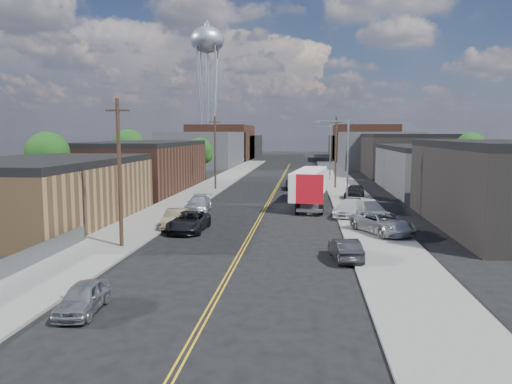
% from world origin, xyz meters
% --- Properties ---
extents(ground, '(260.00, 260.00, 0.00)m').
position_xyz_m(ground, '(0.00, 60.00, 0.00)').
color(ground, black).
rests_on(ground, ground).
extents(centerline, '(0.32, 120.00, 0.01)m').
position_xyz_m(centerline, '(0.00, 45.00, 0.01)').
color(centerline, gold).
rests_on(centerline, ground).
extents(sidewalk_left, '(5.00, 140.00, 0.15)m').
position_xyz_m(sidewalk_left, '(-9.50, 45.00, 0.07)').
color(sidewalk_left, slate).
rests_on(sidewalk_left, ground).
extents(sidewalk_right, '(5.00, 140.00, 0.15)m').
position_xyz_m(sidewalk_right, '(9.50, 45.00, 0.07)').
color(sidewalk_right, slate).
rests_on(sidewalk_right, ground).
extents(warehouse_tan, '(12.00, 22.00, 5.60)m').
position_xyz_m(warehouse_tan, '(-18.00, 18.00, 2.80)').
color(warehouse_tan, brown).
rests_on(warehouse_tan, ground).
extents(warehouse_brown, '(12.00, 26.00, 6.60)m').
position_xyz_m(warehouse_brown, '(-18.00, 44.00, 3.30)').
color(warehouse_brown, '#44251B').
rests_on(warehouse_brown, ground).
extents(industrial_right_b, '(14.00, 24.00, 6.10)m').
position_xyz_m(industrial_right_b, '(22.00, 46.00, 3.05)').
color(industrial_right_b, '#333335').
rests_on(industrial_right_b, ground).
extents(industrial_right_c, '(14.00, 22.00, 7.60)m').
position_xyz_m(industrial_right_c, '(22.00, 72.00, 3.80)').
color(industrial_right_c, black).
rests_on(industrial_right_c, ground).
extents(skyline_left_a, '(16.00, 30.00, 8.00)m').
position_xyz_m(skyline_left_a, '(-20.00, 95.00, 4.00)').
color(skyline_left_a, '#333335').
rests_on(skyline_left_a, ground).
extents(skyline_right_a, '(16.00, 30.00, 8.00)m').
position_xyz_m(skyline_right_a, '(20.00, 95.00, 4.00)').
color(skyline_right_a, '#333335').
rests_on(skyline_right_a, ground).
extents(skyline_left_b, '(16.00, 26.00, 10.00)m').
position_xyz_m(skyline_left_b, '(-20.00, 120.00, 5.00)').
color(skyline_left_b, '#44251B').
rests_on(skyline_left_b, ground).
extents(skyline_right_b, '(16.00, 26.00, 10.00)m').
position_xyz_m(skyline_right_b, '(20.00, 120.00, 5.00)').
color(skyline_right_b, '#44251B').
rests_on(skyline_right_b, ground).
extents(skyline_left_c, '(16.00, 40.00, 7.00)m').
position_xyz_m(skyline_left_c, '(-20.00, 140.00, 3.50)').
color(skyline_left_c, black).
rests_on(skyline_left_c, ground).
extents(skyline_right_c, '(16.00, 40.00, 7.00)m').
position_xyz_m(skyline_right_c, '(20.00, 140.00, 3.50)').
color(skyline_right_c, black).
rests_on(skyline_right_c, ground).
extents(water_tower, '(9.00, 9.00, 36.90)m').
position_xyz_m(water_tower, '(-22.00, 110.00, 30.65)').
color(water_tower, gray).
rests_on(water_tower, ground).
extents(streetlight_near, '(3.39, 0.25, 9.00)m').
position_xyz_m(streetlight_near, '(7.60, 25.00, 5.33)').
color(streetlight_near, gray).
rests_on(streetlight_near, ground).
extents(streetlight_far, '(3.39, 0.25, 9.00)m').
position_xyz_m(streetlight_far, '(7.60, 60.00, 5.33)').
color(streetlight_far, gray).
rests_on(streetlight_far, ground).
extents(utility_pole_left_near, '(1.60, 0.26, 10.00)m').
position_xyz_m(utility_pole_left_near, '(-8.20, 10.00, 5.14)').
color(utility_pole_left_near, black).
rests_on(utility_pole_left_near, ground).
extents(utility_pole_left_far, '(1.60, 0.26, 10.00)m').
position_xyz_m(utility_pole_left_far, '(-8.20, 45.00, 5.14)').
color(utility_pole_left_far, black).
rests_on(utility_pole_left_far, ground).
extents(utility_pole_right, '(1.60, 0.26, 10.00)m').
position_xyz_m(utility_pole_right, '(8.20, 48.00, 5.14)').
color(utility_pole_right, black).
rests_on(utility_pole_right, ground).
extents(chainlink_fence, '(0.05, 16.00, 1.22)m').
position_xyz_m(chainlink_fence, '(-11.50, 3.50, 0.66)').
color(chainlink_fence, slate).
rests_on(chainlink_fence, ground).
extents(tree_left_near, '(4.85, 4.76, 7.91)m').
position_xyz_m(tree_left_near, '(-23.94, 30.00, 5.18)').
color(tree_left_near, black).
rests_on(tree_left_near, ground).
extents(tree_left_mid, '(5.10, 5.04, 8.37)m').
position_xyz_m(tree_left_mid, '(-23.94, 55.00, 5.48)').
color(tree_left_mid, black).
rests_on(tree_left_mid, ground).
extents(tree_left_far, '(4.35, 4.20, 6.97)m').
position_xyz_m(tree_left_far, '(-13.94, 62.00, 4.57)').
color(tree_left_far, black).
rests_on(tree_left_far, ground).
extents(tree_right_far, '(4.85, 4.76, 7.91)m').
position_xyz_m(tree_right_far, '(30.06, 60.00, 5.18)').
color(tree_right_far, black).
rests_on(tree_right_far, ground).
extents(semi_truck, '(4.03, 15.31, 3.93)m').
position_xyz_m(semi_truck, '(4.50, 31.64, 2.24)').
color(semi_truck, silver).
rests_on(semi_truck, ground).
extents(car_left_a, '(1.82, 3.93, 1.30)m').
position_xyz_m(car_left_a, '(-5.37, -2.00, 0.65)').
color(car_left_a, '#989B9D').
rests_on(car_left_a, ground).
extents(car_left_b, '(1.78, 4.72, 1.54)m').
position_xyz_m(car_left_b, '(-6.40, 17.37, 0.77)').
color(car_left_b, '#7A6A4F').
rests_on(car_left_b, ground).
extents(car_left_c, '(2.65, 5.66, 1.57)m').
position_xyz_m(car_left_c, '(-5.00, 16.00, 0.78)').
color(car_left_c, black).
rests_on(car_left_c, ground).
extents(car_left_d, '(2.39, 5.39, 1.54)m').
position_xyz_m(car_left_d, '(-6.40, 26.00, 0.77)').
color(car_left_d, '#BBBFC1').
rests_on(car_left_d, ground).
extents(car_right_oncoming, '(1.99, 4.31, 1.37)m').
position_xyz_m(car_right_oncoming, '(6.60, 8.17, 0.68)').
color(car_right_oncoming, black).
rests_on(car_right_oncoming, ground).
extents(car_right_lot_a, '(5.01, 6.46, 1.63)m').
position_xyz_m(car_right_lot_a, '(9.97, 16.00, 0.97)').
color(car_right_lot_a, '#A5A7AA').
rests_on(car_right_lot_a, sidewalk_right).
extents(car_right_lot_b, '(3.74, 5.63, 1.52)m').
position_xyz_m(car_right_lot_b, '(8.20, 24.00, 0.91)').
color(car_right_lot_b, '#B2B2B2').
rests_on(car_right_lot_b, sidewalk_right).
extents(car_right_lot_c, '(3.01, 5.06, 1.62)m').
position_xyz_m(car_right_lot_c, '(9.82, 36.89, 0.96)').
color(car_right_lot_c, black).
rests_on(car_right_lot_c, sidewalk_right).
extents(car_ahead_truck, '(2.93, 5.87, 1.60)m').
position_xyz_m(car_ahead_truck, '(2.68, 46.64, 0.80)').
color(car_ahead_truck, black).
rests_on(car_ahead_truck, ground).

